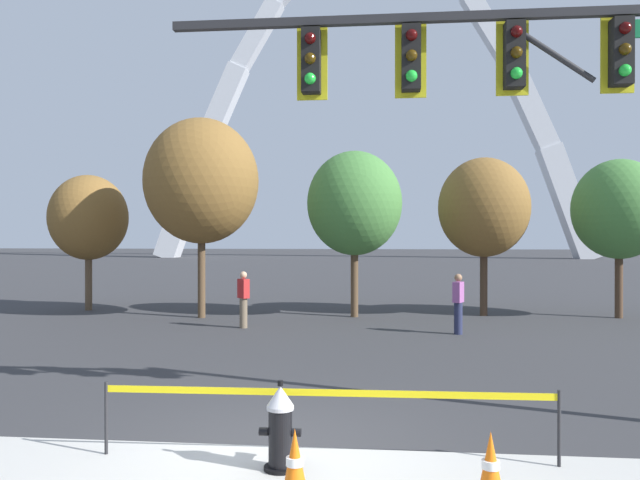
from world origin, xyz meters
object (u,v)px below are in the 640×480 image
Objects in this scene: fire_hydrant at (280,428)px; traffic_cone_by_hydrant at (491,470)px; traffic_cone_mid_sidewalk at (295,467)px; pedestrian_walking_left at (243,299)px; pedestrian_standing_center at (458,303)px; traffic_signal_gantry at (546,102)px; monument_arch at (371,110)px.

fire_hydrant reaches higher than traffic_cone_by_hydrant.
fire_hydrant reaches higher than traffic_cone_mid_sidewalk.
pedestrian_walking_left and pedestrian_standing_center have the same top height.
pedestrian_standing_center is (5.87, -0.53, 0.00)m from pedestrian_walking_left.
traffic_signal_gantry is 0.15× the size of monument_arch.
traffic_signal_gantry reaches higher than pedestrian_standing_center.
traffic_cone_mid_sidewalk is 0.09× the size of traffic_signal_gantry.
traffic_cone_by_hydrant is 0.09× the size of traffic_signal_gantry.
traffic_cone_mid_sidewalk is 0.46× the size of pedestrian_walking_left.
pedestrian_standing_center is at bearing 72.16° from fire_hydrant.
traffic_signal_gantry is 8.52m from pedestrian_standing_center.
pedestrian_standing_center reaches higher than fire_hydrant.
monument_arch reaches higher than pedestrian_walking_left.
monument_arch reaches higher than fire_hydrant.
fire_hydrant is at bearing -149.42° from traffic_signal_gantry.
fire_hydrant is 10.19m from pedestrian_standing_center.
pedestrian_standing_center is (2.84, 10.53, 0.46)m from traffic_cone_mid_sidewalk.
monument_arch reaches higher than traffic_cone_mid_sidewalk.
monument_arch reaches higher than pedestrian_standing_center.
fire_hydrant is at bearing -89.84° from monument_arch.
traffic_signal_gantry is at bearing 42.54° from traffic_cone_mid_sidewalk.
traffic_signal_gantry is 10.87m from pedestrian_walking_left.
traffic_cone_by_hydrant is 0.46× the size of pedestrian_standing_center.
monument_arch is at bearing 87.41° from pedestrian_walking_left.
pedestrian_standing_center is at bearing 84.58° from traffic_cone_by_hydrant.
fire_hydrant is 0.13× the size of traffic_signal_gantry.
pedestrian_walking_left is at bearing 114.05° from traffic_cone_by_hydrant.
traffic_cone_by_hydrant and traffic_cone_mid_sidewalk have the same top height.
traffic_signal_gantry is (3.05, 2.80, 4.05)m from traffic_cone_mid_sidewalk.
pedestrian_standing_center is (3.12, 9.69, 0.35)m from fire_hydrant.
traffic_cone_by_hydrant is (2.13, -0.73, -0.11)m from fire_hydrant.
fire_hydrant is 0.62× the size of pedestrian_standing_center.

